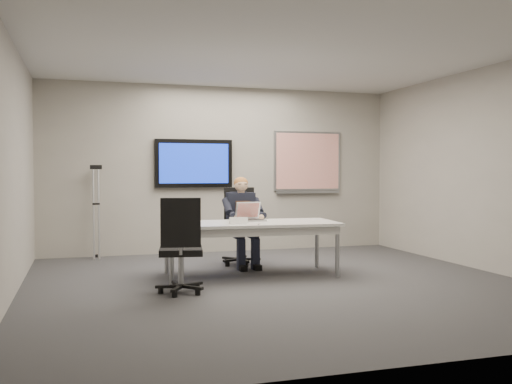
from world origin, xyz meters
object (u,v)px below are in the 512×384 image
object	(u,v)px
office_chair_far	(240,240)
laptop	(250,216)
seated_person	(244,231)
office_chair_near	(181,264)
conference_table	(250,228)

from	to	relation	value
office_chair_far	laptop	size ratio (longest dim) A/B	2.96
seated_person	laptop	distance (m)	0.52
office_chair_near	laptop	size ratio (longest dim) A/B	2.84
seated_person	office_chair_near	bearing A→B (deg)	-123.40
office_chair_near	seated_person	bearing A→B (deg)	-117.17
office_chair_near	seated_person	world-z (taller)	seated_person
conference_table	office_chair_far	distance (m)	0.96
conference_table	seated_person	bearing A→B (deg)	85.39
office_chair_near	office_chair_far	bearing A→B (deg)	-113.35
conference_table	laptop	bearing A→B (deg)	79.12
laptop	office_chair_far	bearing A→B (deg)	78.69
conference_table	laptop	xyz separation A→B (m)	(0.06, 0.21, 0.14)
office_chair_near	laptop	bearing A→B (deg)	-125.99
conference_table	office_chair_near	world-z (taller)	office_chair_near
office_chair_far	laptop	xyz separation A→B (m)	(-0.05, -0.70, 0.41)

